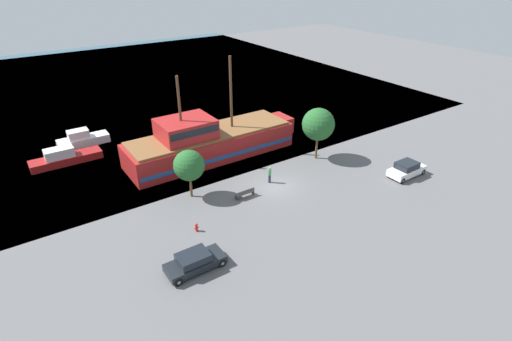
{
  "coord_description": "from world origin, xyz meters",
  "views": [
    {
      "loc": [
        -21.07,
        -27.64,
        20.38
      ],
      "look_at": [
        -1.0,
        2.0,
        1.2
      ],
      "focal_mm": 28.0,
      "sensor_mm": 36.0,
      "label": 1
    }
  ],
  "objects_px": {
    "parked_car_curb_mid": "(407,169)",
    "moored_boat_dockside": "(82,139)",
    "pirate_ship": "(208,141)",
    "parked_car_curb_front": "(195,262)",
    "bench_promenade_east": "(245,193)",
    "moored_boat_outer": "(64,157)",
    "pedestrian_walking_near": "(270,175)",
    "fire_hydrant": "(196,227)"
  },
  "relations": [
    {
      "from": "parked_car_curb_mid",
      "to": "moored_boat_dockside",
      "type": "bearing_deg",
      "value": 133.89
    },
    {
      "from": "pirate_ship",
      "to": "parked_car_curb_front",
      "type": "height_order",
      "value": "pirate_ship"
    },
    {
      "from": "parked_car_curb_mid",
      "to": "bench_promenade_east",
      "type": "distance_m",
      "value": 17.39
    },
    {
      "from": "moored_boat_dockside",
      "to": "parked_car_curb_front",
      "type": "distance_m",
      "value": 27.81
    },
    {
      "from": "moored_boat_outer",
      "to": "pedestrian_walking_near",
      "type": "bearing_deg",
      "value": -44.97
    },
    {
      "from": "moored_boat_dockside",
      "to": "moored_boat_outer",
      "type": "relative_size",
      "value": 0.79
    },
    {
      "from": "pirate_ship",
      "to": "fire_hydrant",
      "type": "distance_m",
      "value": 14.39
    },
    {
      "from": "moored_boat_dockside",
      "to": "pedestrian_walking_near",
      "type": "bearing_deg",
      "value": -56.45
    },
    {
      "from": "bench_promenade_east",
      "to": "pedestrian_walking_near",
      "type": "relative_size",
      "value": 1.11
    },
    {
      "from": "moored_boat_outer",
      "to": "fire_hydrant",
      "type": "xyz_separation_m",
      "value": [
        6.48,
        -19.6,
        -0.28
      ]
    },
    {
      "from": "moored_boat_dockside",
      "to": "parked_car_curb_mid",
      "type": "bearing_deg",
      "value": -46.11
    },
    {
      "from": "moored_boat_dockside",
      "to": "parked_car_curb_front",
      "type": "xyz_separation_m",
      "value": [
        1.43,
        -27.77,
        -0.03
      ]
    },
    {
      "from": "moored_boat_dockside",
      "to": "fire_hydrant",
      "type": "distance_m",
      "value": 23.91
    },
    {
      "from": "parked_car_curb_mid",
      "to": "pedestrian_walking_near",
      "type": "xyz_separation_m",
      "value": [
        -12.73,
        6.9,
        0.14
      ]
    },
    {
      "from": "fire_hydrant",
      "to": "bench_promenade_east",
      "type": "bearing_deg",
      "value": 19.58
    },
    {
      "from": "fire_hydrant",
      "to": "pedestrian_walking_near",
      "type": "xyz_separation_m",
      "value": [
        9.9,
        3.24,
        0.5
      ]
    },
    {
      "from": "parked_car_curb_front",
      "to": "fire_hydrant",
      "type": "distance_m",
      "value": 4.7
    },
    {
      "from": "parked_car_curb_front",
      "to": "moored_boat_dockside",
      "type": "bearing_deg",
      "value": 92.95
    },
    {
      "from": "moored_boat_dockside",
      "to": "fire_hydrant",
      "type": "bearing_deg",
      "value": -81.29
    },
    {
      "from": "moored_boat_outer",
      "to": "parked_car_curb_mid",
      "type": "distance_m",
      "value": 37.27
    },
    {
      "from": "bench_promenade_east",
      "to": "pedestrian_walking_near",
      "type": "bearing_deg",
      "value": 15.49
    },
    {
      "from": "pedestrian_walking_near",
      "to": "moored_boat_outer",
      "type": "bearing_deg",
      "value": 135.03
    },
    {
      "from": "pirate_ship",
      "to": "moored_boat_outer",
      "type": "xyz_separation_m",
      "value": [
        -14.16,
        7.53,
        -1.19
      ]
    },
    {
      "from": "moored_boat_outer",
      "to": "pedestrian_walking_near",
      "type": "xyz_separation_m",
      "value": [
        16.38,
        -16.37,
        0.22
      ]
    },
    {
      "from": "moored_boat_outer",
      "to": "parked_car_curb_mid",
      "type": "relative_size",
      "value": 1.79
    },
    {
      "from": "fire_hydrant",
      "to": "parked_car_curb_front",
      "type": "bearing_deg",
      "value": -117.84
    },
    {
      "from": "moored_boat_outer",
      "to": "bench_promenade_east",
      "type": "bearing_deg",
      "value": -53.69
    },
    {
      "from": "pirate_ship",
      "to": "moored_boat_outer",
      "type": "relative_size",
      "value": 2.73
    },
    {
      "from": "moored_boat_dockside",
      "to": "moored_boat_outer",
      "type": "xyz_separation_m",
      "value": [
        -2.86,
        -4.02,
        -0.05
      ]
    },
    {
      "from": "pirate_ship",
      "to": "parked_car_curb_mid",
      "type": "xyz_separation_m",
      "value": [
        14.96,
        -15.75,
        -1.11
      ]
    },
    {
      "from": "moored_boat_outer",
      "to": "parked_car_curb_front",
      "type": "relative_size",
      "value": 1.7
    },
    {
      "from": "fire_hydrant",
      "to": "bench_promenade_east",
      "type": "distance_m",
      "value": 6.67
    },
    {
      "from": "pirate_ship",
      "to": "bench_promenade_east",
      "type": "xyz_separation_m",
      "value": [
        -1.39,
        -9.84,
        -1.43
      ]
    },
    {
      "from": "pirate_ship",
      "to": "pedestrian_walking_near",
      "type": "distance_m",
      "value": 9.17
    },
    {
      "from": "moored_boat_dockside",
      "to": "fire_hydrant",
      "type": "relative_size",
      "value": 7.73
    },
    {
      "from": "moored_boat_dockside",
      "to": "parked_car_curb_front",
      "type": "height_order",
      "value": "moored_boat_dockside"
    },
    {
      "from": "moored_boat_dockside",
      "to": "fire_hydrant",
      "type": "height_order",
      "value": "moored_boat_dockside"
    },
    {
      "from": "fire_hydrant",
      "to": "pirate_ship",
      "type": "bearing_deg",
      "value": 57.57
    },
    {
      "from": "parked_car_curb_front",
      "to": "bench_promenade_east",
      "type": "distance_m",
      "value": 10.61
    },
    {
      "from": "parked_car_curb_front",
      "to": "fire_hydrant",
      "type": "bearing_deg",
      "value": 62.16
    },
    {
      "from": "parked_car_curb_mid",
      "to": "fire_hydrant",
      "type": "height_order",
      "value": "parked_car_curb_mid"
    },
    {
      "from": "moored_boat_outer",
      "to": "parked_car_curb_mid",
      "type": "height_order",
      "value": "moored_boat_outer"
    }
  ]
}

